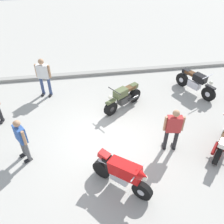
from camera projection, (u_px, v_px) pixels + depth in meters
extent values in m
plane|color=#ADAAA3|center=(107.00, 138.00, 8.58)|extent=(40.00, 40.00, 0.00)
cube|color=gray|center=(95.00, 73.00, 12.07)|extent=(14.00, 0.30, 0.15)
cylinder|color=black|center=(208.00, 94.00, 10.21)|extent=(0.40, 0.62, 0.64)
cylinder|color=black|center=(182.00, 80.00, 11.11)|extent=(0.40, 0.62, 0.64)
cylinder|color=silver|center=(208.00, 94.00, 10.21)|extent=(0.23, 0.26, 0.22)
cylinder|color=silver|center=(182.00, 80.00, 11.11)|extent=(0.23, 0.26, 0.22)
cube|color=silver|center=(194.00, 84.00, 10.63)|extent=(0.51, 0.63, 0.32)
cube|color=black|center=(200.00, 78.00, 10.25)|extent=(0.54, 0.64, 0.30)
cube|color=black|center=(210.00, 87.00, 9.99)|extent=(0.35, 0.46, 0.08)
cube|color=#4C2D19|center=(192.00, 74.00, 10.52)|extent=(0.51, 0.65, 0.12)
cube|color=black|center=(186.00, 71.00, 10.72)|extent=(0.34, 0.39, 0.18)
cylinder|color=silver|center=(189.00, 80.00, 10.99)|extent=(0.35, 0.54, 0.16)
cylinder|color=silver|center=(208.00, 76.00, 9.89)|extent=(0.64, 0.36, 0.04)
sphere|color=silver|center=(211.00, 83.00, 9.88)|extent=(0.16, 0.16, 0.16)
cylinder|color=black|center=(218.00, 156.00, 7.57)|extent=(0.53, 0.55, 0.60)
cylinder|color=maroon|center=(218.00, 156.00, 7.57)|extent=(0.28, 0.28, 0.21)
cube|color=maroon|center=(224.00, 142.00, 7.90)|extent=(0.59, 0.60, 0.32)
cube|color=white|center=(223.00, 144.00, 7.30)|extent=(0.38, 0.38, 0.18)
cylinder|color=maroon|center=(215.00, 148.00, 7.75)|extent=(0.46, 0.48, 0.16)
cylinder|color=black|center=(142.00, 191.00, 6.60)|extent=(0.55, 0.53, 0.60)
cylinder|color=black|center=(103.00, 168.00, 7.19)|extent=(0.59, 0.57, 0.60)
cylinder|color=silver|center=(142.00, 191.00, 6.60)|extent=(0.28, 0.27, 0.21)
cylinder|color=silver|center=(103.00, 168.00, 7.19)|extent=(0.28, 0.27, 0.21)
cube|color=silver|center=(120.00, 176.00, 6.85)|extent=(0.60, 0.59, 0.32)
cube|color=red|center=(125.00, 170.00, 6.54)|extent=(0.97, 0.93, 0.57)
cone|color=red|center=(142.00, 175.00, 6.22)|extent=(0.49, 0.49, 0.39)
cube|color=black|center=(113.00, 162.00, 6.67)|extent=(0.62, 0.60, 0.12)
cube|color=red|center=(104.00, 155.00, 6.75)|extent=(0.40, 0.40, 0.23)
cylinder|color=silver|center=(104.00, 162.00, 6.79)|extent=(0.35, 0.33, 0.17)
cylinder|color=silver|center=(107.00, 158.00, 6.89)|extent=(0.35, 0.33, 0.17)
cylinder|color=silver|center=(138.00, 172.00, 6.26)|extent=(0.50, 0.54, 0.04)
sphere|color=silver|center=(145.00, 178.00, 6.21)|extent=(0.16, 0.16, 0.16)
cylinder|color=black|center=(111.00, 108.00, 9.46)|extent=(0.59, 0.46, 0.60)
cylinder|color=black|center=(134.00, 95.00, 10.17)|extent=(0.59, 0.46, 0.60)
cylinder|color=#333333|center=(111.00, 108.00, 9.46)|extent=(0.27, 0.27, 0.21)
cylinder|color=#333333|center=(134.00, 95.00, 10.17)|extent=(0.27, 0.27, 0.21)
cube|color=#333333|center=(124.00, 99.00, 9.78)|extent=(0.62, 0.54, 0.32)
cube|color=#515B38|center=(121.00, 93.00, 9.42)|extent=(0.64, 0.58, 0.30)
cube|color=#515B38|center=(111.00, 102.00, 9.25)|extent=(0.46, 0.38, 0.08)
cube|color=brown|center=(129.00, 88.00, 9.64)|extent=(0.64, 0.55, 0.12)
cube|color=#515B38|center=(134.00, 86.00, 9.81)|extent=(0.39, 0.36, 0.18)
cylinder|color=#333333|center=(134.00, 98.00, 9.92)|extent=(0.52, 0.40, 0.16)
cylinder|color=#333333|center=(114.00, 91.00, 9.09)|extent=(0.42, 0.60, 0.04)
sphere|color=silver|center=(110.00, 97.00, 9.10)|extent=(0.16, 0.16, 0.16)
cylinder|color=#384772|center=(42.00, 86.00, 10.49)|extent=(0.16, 0.16, 0.87)
cube|color=black|center=(43.00, 94.00, 10.69)|extent=(0.17, 0.28, 0.08)
cylinder|color=#384772|center=(50.00, 87.00, 10.45)|extent=(0.16, 0.16, 0.87)
cube|color=black|center=(51.00, 95.00, 10.65)|extent=(0.17, 0.28, 0.08)
cube|color=silver|center=(43.00, 71.00, 10.00)|extent=(0.53, 0.35, 0.61)
cylinder|color=tan|center=(36.00, 70.00, 10.02)|extent=(0.11, 0.11, 0.58)
cylinder|color=tan|center=(49.00, 71.00, 9.96)|extent=(0.11, 0.11, 0.58)
sphere|color=tan|center=(41.00, 62.00, 9.72)|extent=(0.23, 0.23, 0.23)
cylinder|color=#262628|center=(0.00, 113.00, 9.08)|extent=(0.15, 0.15, 0.80)
cube|color=black|center=(2.00, 121.00, 9.26)|extent=(0.15, 0.28, 0.08)
cylinder|color=#59595B|center=(23.00, 146.00, 7.75)|extent=(0.18, 0.18, 0.79)
cube|color=black|center=(24.00, 155.00, 7.95)|extent=(0.27, 0.23, 0.08)
cylinder|color=#59595B|center=(27.00, 152.00, 7.57)|extent=(0.18, 0.18, 0.79)
cube|color=black|center=(28.00, 160.00, 7.77)|extent=(0.27, 0.23, 0.08)
cube|color=#3359A5|center=(20.00, 134.00, 7.24)|extent=(0.43, 0.49, 0.56)
cylinder|color=tan|center=(16.00, 129.00, 7.38)|extent=(0.12, 0.12, 0.53)
cylinder|color=tan|center=(24.00, 138.00, 7.07)|extent=(0.12, 0.12, 0.53)
sphere|color=tan|center=(17.00, 124.00, 6.97)|extent=(0.21, 0.21, 0.21)
cylinder|color=#262628|center=(175.00, 140.00, 7.96)|extent=(0.15, 0.15, 0.83)
cube|color=black|center=(173.00, 146.00, 8.24)|extent=(0.14, 0.27, 0.08)
cylinder|color=#262628|center=(166.00, 140.00, 7.96)|extent=(0.15, 0.15, 0.83)
cube|color=black|center=(164.00, 146.00, 8.24)|extent=(0.14, 0.27, 0.08)
cube|color=#B23333|center=(174.00, 124.00, 7.52)|extent=(0.50, 0.29, 0.59)
cylinder|color=tan|center=(183.00, 124.00, 7.50)|extent=(0.10, 0.10, 0.55)
cylinder|color=tan|center=(165.00, 124.00, 7.51)|extent=(0.10, 0.10, 0.55)
sphere|color=tan|center=(176.00, 113.00, 7.24)|extent=(0.22, 0.22, 0.22)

